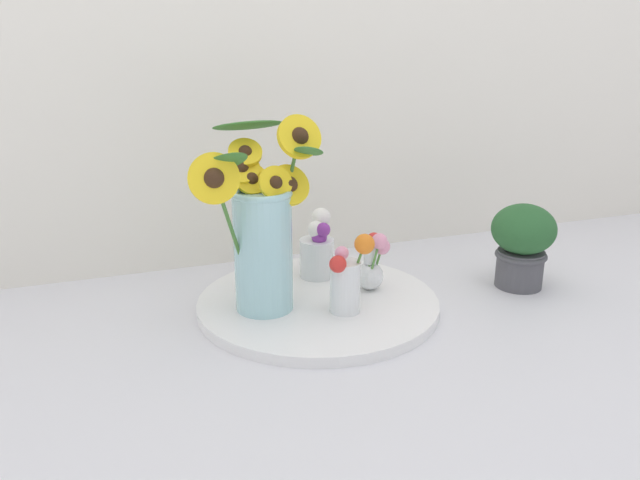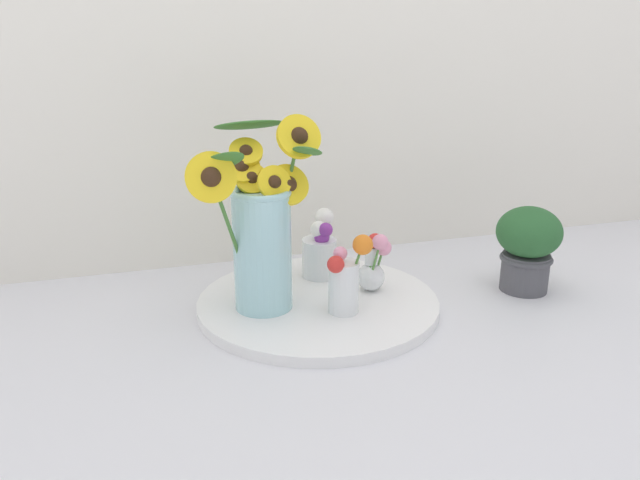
{
  "view_description": "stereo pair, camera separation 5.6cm",
  "coord_description": "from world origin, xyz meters",
  "px_view_note": "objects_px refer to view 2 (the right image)",
  "views": [
    {
      "loc": [
        -0.39,
        -1.06,
        0.54
      ],
      "look_at": [
        0.0,
        0.05,
        0.15
      ],
      "focal_mm": 35.0,
      "sensor_mm": 36.0,
      "label": 1
    },
    {
      "loc": [
        -0.34,
        -1.07,
        0.54
      ],
      "look_at": [
        0.0,
        0.05,
        0.15
      ],
      "focal_mm": 35.0,
      "sensor_mm": 36.0,
      "label": 2
    }
  ],
  "objects_px": {
    "vase_small_center": "(345,278)",
    "vase_small_back": "(320,249)",
    "serving_tray": "(320,303)",
    "mason_jar_sunflowers": "(262,230)",
    "vase_bulb_right": "(374,265)",
    "potted_plant": "(528,245)"
  },
  "relations": [
    {
      "from": "vase_small_center",
      "to": "vase_bulb_right",
      "type": "bearing_deg",
      "value": 42.11
    },
    {
      "from": "serving_tray",
      "to": "vase_bulb_right",
      "type": "height_order",
      "value": "vase_bulb_right"
    },
    {
      "from": "vase_small_center",
      "to": "vase_bulb_right",
      "type": "height_order",
      "value": "vase_small_center"
    },
    {
      "from": "serving_tray",
      "to": "mason_jar_sunflowers",
      "type": "xyz_separation_m",
      "value": [
        -0.12,
        -0.01,
        0.17
      ]
    },
    {
      "from": "serving_tray",
      "to": "vase_small_back",
      "type": "bearing_deg",
      "value": 72.75
    },
    {
      "from": "vase_small_center",
      "to": "potted_plant",
      "type": "height_order",
      "value": "potted_plant"
    },
    {
      "from": "vase_small_back",
      "to": "potted_plant",
      "type": "xyz_separation_m",
      "value": [
        0.42,
        -0.16,
        0.02
      ]
    },
    {
      "from": "vase_small_center",
      "to": "vase_small_back",
      "type": "bearing_deg",
      "value": 86.93
    },
    {
      "from": "serving_tray",
      "to": "vase_small_center",
      "type": "height_order",
      "value": "vase_small_center"
    },
    {
      "from": "vase_small_center",
      "to": "vase_small_back",
      "type": "xyz_separation_m",
      "value": [
        0.01,
        0.2,
        -0.01
      ]
    },
    {
      "from": "vase_small_center",
      "to": "vase_bulb_right",
      "type": "distance_m",
      "value": 0.13
    },
    {
      "from": "vase_small_back",
      "to": "potted_plant",
      "type": "relative_size",
      "value": 0.79
    },
    {
      "from": "serving_tray",
      "to": "potted_plant",
      "type": "distance_m",
      "value": 0.47
    },
    {
      "from": "serving_tray",
      "to": "mason_jar_sunflowers",
      "type": "bearing_deg",
      "value": -177.41
    },
    {
      "from": "serving_tray",
      "to": "vase_small_center",
      "type": "xyz_separation_m",
      "value": [
        0.03,
        -0.08,
        0.08
      ]
    },
    {
      "from": "serving_tray",
      "to": "vase_bulb_right",
      "type": "xyz_separation_m",
      "value": [
        0.12,
        0.01,
        0.07
      ]
    },
    {
      "from": "vase_small_back",
      "to": "vase_bulb_right",
      "type": "bearing_deg",
      "value": -53.89
    },
    {
      "from": "vase_small_back",
      "to": "potted_plant",
      "type": "height_order",
      "value": "potted_plant"
    },
    {
      "from": "serving_tray",
      "to": "mason_jar_sunflowers",
      "type": "distance_m",
      "value": 0.21
    },
    {
      "from": "vase_small_center",
      "to": "vase_small_back",
      "type": "relative_size",
      "value": 1.08
    },
    {
      "from": "serving_tray",
      "to": "mason_jar_sunflowers",
      "type": "relative_size",
      "value": 1.29
    },
    {
      "from": "vase_small_back",
      "to": "potted_plant",
      "type": "distance_m",
      "value": 0.45
    }
  ]
}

